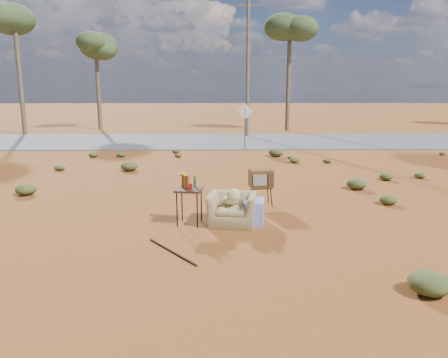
{
  "coord_description": "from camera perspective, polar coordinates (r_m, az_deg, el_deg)",
  "views": [
    {
      "loc": [
        0.08,
        -8.91,
        2.97
      ],
      "look_at": [
        0.28,
        1.26,
        0.8
      ],
      "focal_mm": 35.0,
      "sensor_mm": 36.0,
      "label": 1
    }
  ],
  "objects": [
    {
      "name": "eucalyptus_near_left",
      "position": [
        32.05,
        -16.39,
        16.0
      ],
      "size": [
        3.2,
        3.2,
        6.6
      ],
      "color": "brown",
      "rests_on": "ground"
    },
    {
      "name": "tv_unit",
      "position": [
        11.03,
        4.85,
        0.03
      ],
      "size": [
        0.62,
        0.52,
        0.92
      ],
      "rotation": [
        0.0,
        0.0,
        0.12
      ],
      "color": "black",
      "rests_on": "ground"
    },
    {
      "name": "side_table",
      "position": [
        9.51,
        -4.76,
        -1.05
      ],
      "size": [
        0.64,
        0.64,
        1.11
      ],
      "rotation": [
        0.0,
        0.0,
        -0.17
      ],
      "color": "#392014",
      "rests_on": "ground"
    },
    {
      "name": "scrub_patch",
      "position": [
        13.65,
        -4.92,
        0.03
      ],
      "size": [
        17.49,
        8.07,
        0.33
      ],
      "color": "#455123",
      "rests_on": "ground"
    },
    {
      "name": "eucalyptus_left",
      "position": [
        30.67,
        -25.71,
        18.3
      ],
      "size": [
        3.2,
        3.2,
        8.1
      ],
      "color": "brown",
      "rests_on": "ground"
    },
    {
      "name": "rusty_bar",
      "position": [
        8.1,
        -6.79,
        -9.37
      ],
      "size": [
        0.99,
        1.31,
        0.04
      ],
      "primitive_type": "cylinder",
      "rotation": [
        0.0,
        1.57,
        -0.93
      ],
      "color": "#502215",
      "rests_on": "ground"
    },
    {
      "name": "highway",
      "position": [
        24.09,
        -1.33,
        5.0
      ],
      "size": [
        140.0,
        7.0,
        0.04
      ],
      "primitive_type": "cube",
      "color": "#565659",
      "rests_on": "ground"
    },
    {
      "name": "utility_pole_center",
      "position": [
        26.51,
        3.12,
        14.56
      ],
      "size": [
        1.4,
        0.2,
        8.0
      ],
      "color": "brown",
      "rests_on": "ground"
    },
    {
      "name": "road_sign",
      "position": [
        21.01,
        2.76,
        8.01
      ],
      "size": [
        0.78,
        0.06,
        2.19
      ],
      "color": "brown",
      "rests_on": "ground"
    },
    {
      "name": "ground",
      "position": [
        9.39,
        -1.59,
        -6.39
      ],
      "size": [
        140.0,
        140.0,
        0.0
      ],
      "primitive_type": "plane",
      "color": "brown",
      "rests_on": "ground"
    },
    {
      "name": "armchair",
      "position": [
        9.56,
        1.6,
        -3.44
      ],
      "size": [
        1.29,
        0.8,
        0.89
      ],
      "rotation": [
        0.0,
        0.0,
        -0.14
      ],
      "color": "#937E50",
      "rests_on": "ground"
    },
    {
      "name": "eucalyptus_center",
      "position": [
        30.51,
        8.59,
        18.41
      ],
      "size": [
        3.2,
        3.2,
        7.6
      ],
      "color": "brown",
      "rests_on": "ground"
    }
  ]
}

